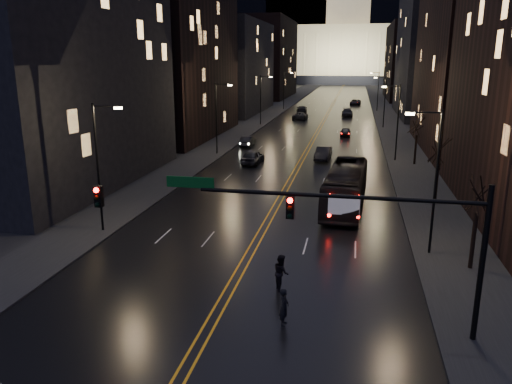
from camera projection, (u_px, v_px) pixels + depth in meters
The scene contains 35 objects.
ground at pixel (215, 316), 23.65m from camera, with size 900.00×900.00×0.00m, color black.
road at pixel (335, 101), 146.86m from camera, with size 20.00×320.00×0.02m, color black.
sidewalk_left at pixel (288, 100), 149.47m from camera, with size 8.00×320.00×0.16m, color black.
sidewalk_right at pixel (384, 101), 144.22m from camera, with size 8.00×320.00×0.16m, color black.
center_line at pixel (335, 100), 146.86m from camera, with size 0.62×320.00×0.01m, color orange.
building_left_near at pixel (56, 68), 45.60m from camera, with size 12.00×28.00×22.00m, color black.
building_left_mid at pixel (176, 44), 75.16m from camera, with size 12.00×30.00×28.00m, color black.
building_left_far at pixel (235, 67), 112.21m from camera, with size 12.00×34.00×20.00m, color black.
building_left_dist at pixel (271, 58), 157.19m from camera, with size 12.00×40.00×24.00m, color black.
building_right_mid at pixel (431, 53), 103.56m from camera, with size 12.00×34.00×26.00m, color black.
building_right_dist at pixel (408, 62), 149.57m from camera, with size 12.00×40.00×22.00m, color black.
capitol at pixel (346, 48), 256.18m from camera, with size 90.00×50.00×58.50m.
traffic_signal at pixel (346, 222), 21.22m from camera, with size 17.29×0.45×7.00m.
streetlamp_right_near at pixel (433, 175), 29.79m from camera, with size 2.13×0.25×9.00m.
streetlamp_left_near at pixel (100, 161), 33.84m from camera, with size 2.13×0.25×9.00m.
streetlamp_right_mid at pixel (396, 119), 58.22m from camera, with size 2.13×0.25×9.00m.
streetlamp_left_mid at pixel (218, 115), 62.28m from camera, with size 2.13×0.25×9.00m.
streetlamp_right_far at pixel (384, 99), 86.66m from camera, with size 2.13×0.25×9.00m.
streetlamp_left_far at pixel (262, 97), 90.71m from camera, with size 2.13×0.25×9.00m.
streetlamp_right_dist at pixel (377, 89), 115.09m from camera, with size 2.13×0.25×9.00m.
streetlamp_left_dist at pixel (285, 88), 119.15m from camera, with size 2.13×0.25×9.00m.
tree_right_near at pixel (479, 195), 27.63m from camera, with size 2.40×2.40×6.65m.
tree_right_mid at pixel (439, 151), 40.90m from camera, with size 2.40×2.40×6.65m.
tree_right_far at pixel (417, 126), 56.06m from camera, with size 2.40×2.40×6.65m.
bus at pixel (346, 187), 40.64m from camera, with size 2.85×12.18×3.39m, color black.
oncoming_car_a at pixel (253, 157), 57.82m from camera, with size 1.95×4.85×1.65m, color black.
oncoming_car_b at pixel (248, 141), 69.56m from camera, with size 1.53×4.39×1.45m, color black.
oncoming_car_c at pixel (300, 116), 99.91m from camera, with size 2.62×5.69×1.58m, color black.
oncoming_car_d at pixel (302, 109), 113.10m from camera, with size 2.29×5.62×1.63m, color black.
receding_car_a at pixel (323, 154), 60.15m from camera, with size 1.65×4.73×1.56m, color black.
receding_car_b at pixel (345, 132), 78.51m from camera, with size 1.59×3.96×1.35m, color black.
receding_car_c at pixel (347, 113), 105.48m from camera, with size 2.29×5.62×1.63m, color black.
receding_car_d at pixel (355, 102), 132.07m from camera, with size 2.53×5.50×1.53m, color black.
pedestrian_a at pixel (284, 307), 22.65m from camera, with size 0.65×0.43×1.79m, color black.
pedestrian_b at pixel (281, 272), 26.17m from camera, with size 0.95×0.52×1.95m, color black.
Camera 1 is at (6.05, -20.54, 11.79)m, focal length 35.00 mm.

